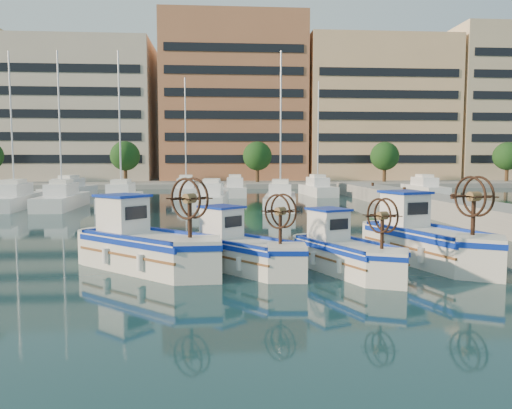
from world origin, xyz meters
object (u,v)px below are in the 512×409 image
at_px(fishing_boat_a, 145,244).
at_px(fishing_boat_c, 345,250).
at_px(fishing_boat_b, 241,248).
at_px(fishing_boat_d, 425,238).

relative_size(fishing_boat_a, fishing_boat_c, 1.16).
distance_m(fishing_boat_b, fishing_boat_c, 3.35).
distance_m(fishing_boat_a, fishing_boat_d, 9.55).
xyz_separation_m(fishing_boat_a, fishing_boat_c, (6.39, -0.88, -0.15)).
xyz_separation_m(fishing_boat_a, fishing_boat_d, (9.54, 0.40, 0.01)).
relative_size(fishing_boat_c, fishing_boat_d, 0.81).
relative_size(fishing_boat_a, fishing_boat_b, 1.18).
bearing_deg(fishing_boat_d, fishing_boat_b, 167.96).
bearing_deg(fishing_boat_a, fishing_boat_d, -45.40).
distance_m(fishing_boat_a, fishing_boat_c, 6.46).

